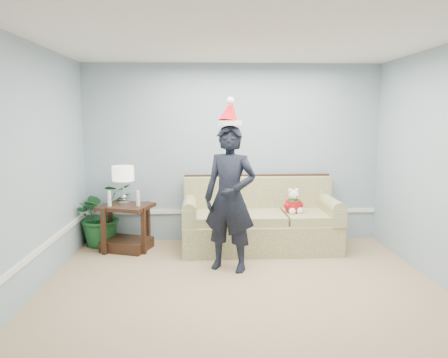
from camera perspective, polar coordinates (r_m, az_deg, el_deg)
name	(u,v)px	position (r m, az deg, el deg)	size (l,w,h in m)	color
room_shell	(247,175)	(4.20, 2.99, 0.53)	(4.54, 5.04, 2.74)	tan
wainscot_trim	(144,234)	(5.58, -10.42, -7.14)	(4.49, 4.99, 0.06)	white
sofa	(259,223)	(6.42, 4.65, -5.77)	(2.23, 0.99, 1.04)	brown
side_table	(127,232)	(6.48, -12.58, -6.80)	(0.83, 0.76, 0.66)	#361D13
table_lamp	(123,175)	(6.39, -13.04, 0.50)	(0.31, 0.31, 0.55)	silver
candle_pair	(124,199)	(6.27, -12.97, -2.58)	(0.45, 0.06, 0.22)	silver
houseplant	(102,214)	(6.77, -15.68, -4.45)	(0.84, 0.73, 0.93)	#1D5C29
man	(230,198)	(5.39, 0.77, -2.55)	(0.66, 0.43, 1.81)	black
santa_hat	(230,113)	(5.31, 0.78, 8.61)	(0.40, 0.42, 0.34)	white
teddy_bear	(293,204)	(6.31, 9.03, -3.23)	(0.27, 0.28, 0.36)	white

